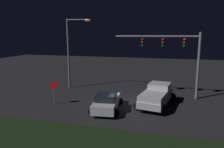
{
  "coord_description": "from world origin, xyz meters",
  "views": [
    {
      "loc": [
        4.23,
        -18.48,
        6.26
      ],
      "look_at": [
        -1.18,
        1.16,
        2.52
      ],
      "focal_mm": 34.47,
      "sensor_mm": 36.0,
      "label": 1
    }
  ],
  "objects_px": {
    "car_sedan": "(107,102)",
    "stop_sign": "(54,88)",
    "pickup_truck": "(157,94)",
    "traffic_signal_gantry": "(173,49)",
    "street_lamp_left": "(73,45)"
  },
  "relations": [
    {
      "from": "car_sedan",
      "to": "stop_sign",
      "type": "height_order",
      "value": "stop_sign"
    },
    {
      "from": "pickup_truck",
      "to": "car_sedan",
      "type": "bearing_deg",
      "value": 131.93
    },
    {
      "from": "pickup_truck",
      "to": "street_lamp_left",
      "type": "xyz_separation_m",
      "value": [
        -9.94,
        3.85,
        4.12
      ]
    },
    {
      "from": "car_sedan",
      "to": "traffic_signal_gantry",
      "type": "bearing_deg",
      "value": -50.4
    },
    {
      "from": "stop_sign",
      "to": "street_lamp_left",
      "type": "bearing_deg",
      "value": 98.71
    },
    {
      "from": "traffic_signal_gantry",
      "to": "car_sedan",
      "type": "bearing_deg",
      "value": -133.55
    },
    {
      "from": "stop_sign",
      "to": "traffic_signal_gantry",
      "type": "bearing_deg",
      "value": 27.39
    },
    {
      "from": "street_lamp_left",
      "to": "stop_sign",
      "type": "distance_m",
      "value": 7.21
    },
    {
      "from": "pickup_truck",
      "to": "traffic_signal_gantry",
      "type": "height_order",
      "value": "traffic_signal_gantry"
    },
    {
      "from": "street_lamp_left",
      "to": "stop_sign",
      "type": "height_order",
      "value": "street_lamp_left"
    },
    {
      "from": "car_sedan",
      "to": "street_lamp_left",
      "type": "relative_size",
      "value": 0.57
    },
    {
      "from": "traffic_signal_gantry",
      "to": "stop_sign",
      "type": "bearing_deg",
      "value": -152.61
    },
    {
      "from": "traffic_signal_gantry",
      "to": "street_lamp_left",
      "type": "bearing_deg",
      "value": 175.23
    },
    {
      "from": "pickup_truck",
      "to": "street_lamp_left",
      "type": "bearing_deg",
      "value": 78.52
    },
    {
      "from": "car_sedan",
      "to": "traffic_signal_gantry",
      "type": "relative_size",
      "value": 0.55
    }
  ]
}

